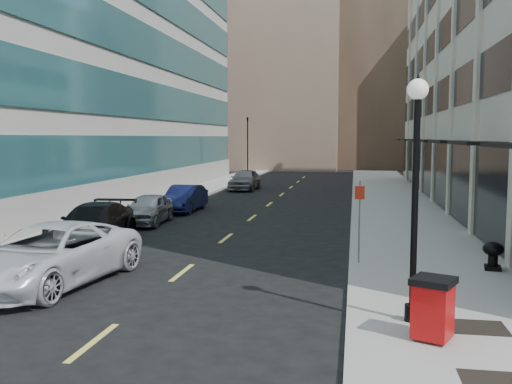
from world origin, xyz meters
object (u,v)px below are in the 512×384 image
(traffic_signal, at_px, (248,121))
(urn_planter, at_px, (493,253))
(car_white_van, at_px, (50,255))
(lamppost, at_px, (416,178))
(car_silver_sedan, at_px, (148,209))
(trash_bin, at_px, (433,306))
(car_grey_sedan, at_px, (245,179))
(sign_post, at_px, (359,211))
(car_black_pickup, at_px, (94,224))
(car_blue_sedan, at_px, (184,198))

(traffic_signal, xyz_separation_m, urn_planter, (14.75, -38.67, -5.05))
(car_white_van, bearing_deg, lamppost, -4.46)
(car_silver_sedan, height_order, trash_bin, car_silver_sedan)
(car_grey_sedan, height_order, sign_post, sign_post)
(car_black_pickup, xyz_separation_m, car_silver_sedan, (0.30, 5.11, -0.05))
(car_silver_sedan, bearing_deg, car_white_van, -86.66)
(car_blue_sedan, bearing_deg, lamppost, -58.13)
(lamppost, bearing_deg, traffic_signal, 105.13)
(car_silver_sedan, height_order, car_grey_sedan, car_grey_sedan)
(car_grey_sedan, bearing_deg, car_silver_sedan, -92.76)
(traffic_signal, relative_size, trash_bin, 5.61)
(sign_post, bearing_deg, car_white_van, -158.78)
(car_white_van, distance_m, lamppost, 10.10)
(traffic_signal, relative_size, lamppost, 1.32)
(car_grey_sedan, bearing_deg, traffic_signal, 100.88)
(lamppost, height_order, urn_planter, lamppost)
(car_white_van, distance_m, trash_bin, 10.36)
(car_blue_sedan, xyz_separation_m, trash_bin, (10.83, -18.94, 0.10))
(urn_planter, bearing_deg, trash_bin, -111.79)
(lamppost, bearing_deg, car_blue_sedan, 120.62)
(car_silver_sedan, xyz_separation_m, urn_planter, (13.76, -7.83, -0.06))
(car_black_pickup, height_order, lamppost, lamppost)
(car_white_van, relative_size, car_grey_sedan, 1.26)
(car_silver_sedan, xyz_separation_m, car_grey_sedan, (1.23, 17.84, 0.10))
(traffic_signal, height_order, trash_bin, traffic_signal)
(trash_bin, distance_m, lamppost, 2.69)
(car_black_pickup, bearing_deg, trash_bin, -42.51)
(car_white_van, relative_size, sign_post, 2.34)
(car_blue_sedan, distance_m, lamppost, 20.87)
(car_silver_sedan, distance_m, trash_bin, 18.13)
(car_silver_sedan, relative_size, car_grey_sedan, 0.88)
(car_white_van, height_order, car_black_pickup, car_white_van)
(urn_planter, bearing_deg, car_grey_sedan, 116.02)
(car_blue_sedan, height_order, trash_bin, car_blue_sedan)
(car_grey_sedan, relative_size, sign_post, 1.86)
(car_silver_sedan, relative_size, trash_bin, 3.41)
(car_blue_sedan, xyz_separation_m, urn_planter, (13.41, -12.49, -0.06))
(traffic_signal, xyz_separation_m, car_blue_sedan, (1.35, -26.17, -4.99))
(traffic_signal, xyz_separation_m, trash_bin, (12.18, -45.11, -4.90))
(car_white_van, bearing_deg, sign_post, 30.51)
(car_blue_sedan, distance_m, trash_bin, 21.82)
(car_blue_sedan, relative_size, lamppost, 0.83)
(car_silver_sedan, bearing_deg, car_black_pickup, -96.64)
(trash_bin, bearing_deg, car_black_pickup, 165.82)
(car_silver_sedan, height_order, urn_planter, car_silver_sedan)
(car_white_van, xyz_separation_m, car_blue_sedan, (-0.95, 15.83, -0.12))
(car_silver_sedan, distance_m, car_grey_sedan, 17.88)
(sign_post, height_order, urn_planter, sign_post)
(car_silver_sedan, bearing_deg, trash_bin, -55.24)
(car_white_van, distance_m, car_silver_sedan, 11.24)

